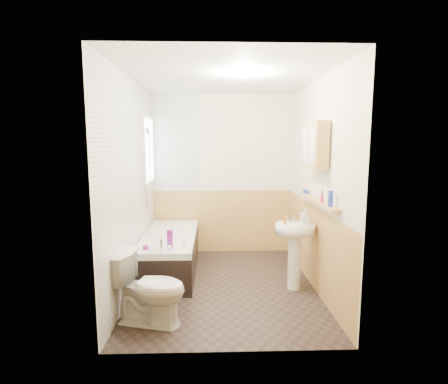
{
  "coord_description": "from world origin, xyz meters",
  "views": [
    {
      "loc": [
        -0.14,
        -4.13,
        1.75
      ],
      "look_at": [
        0.0,
        0.15,
        1.15
      ],
      "focal_mm": 28.0,
      "sensor_mm": 36.0,
      "label": 1
    }
  ],
  "objects_px": {
    "toilet": "(149,288)",
    "bathtub": "(170,252)",
    "sink": "(295,242)",
    "medicine_cabinet": "(315,145)",
    "pine_shelf": "(316,200)"
  },
  "relations": [
    {
      "from": "toilet",
      "to": "sink",
      "type": "height_order",
      "value": "sink"
    },
    {
      "from": "bathtub",
      "to": "sink",
      "type": "relative_size",
      "value": 1.87
    },
    {
      "from": "bathtub",
      "to": "toilet",
      "type": "xyz_separation_m",
      "value": [
        -0.03,
        -1.39,
        0.08
      ]
    },
    {
      "from": "toilet",
      "to": "bathtub",
      "type": "bearing_deg",
      "value": 12.98
    },
    {
      "from": "toilet",
      "to": "medicine_cabinet",
      "type": "xyz_separation_m",
      "value": [
        1.77,
        0.67,
        1.38
      ]
    },
    {
      "from": "toilet",
      "to": "pine_shelf",
      "type": "relative_size",
      "value": 0.57
    },
    {
      "from": "bathtub",
      "to": "medicine_cabinet",
      "type": "relative_size",
      "value": 3.0
    },
    {
      "from": "bathtub",
      "to": "toilet",
      "type": "height_order",
      "value": "toilet"
    },
    {
      "from": "toilet",
      "to": "sink",
      "type": "relative_size",
      "value": 0.79
    },
    {
      "from": "sink",
      "to": "pine_shelf",
      "type": "height_order",
      "value": "pine_shelf"
    },
    {
      "from": "pine_shelf",
      "to": "medicine_cabinet",
      "type": "height_order",
      "value": "medicine_cabinet"
    },
    {
      "from": "toilet",
      "to": "medicine_cabinet",
      "type": "relative_size",
      "value": 1.27
    },
    {
      "from": "sink",
      "to": "pine_shelf",
      "type": "bearing_deg",
      "value": -39.14
    },
    {
      "from": "toilet",
      "to": "pine_shelf",
      "type": "xyz_separation_m",
      "value": [
        1.8,
        0.63,
        0.75
      ]
    },
    {
      "from": "bathtub",
      "to": "medicine_cabinet",
      "type": "bearing_deg",
      "value": -22.38
    }
  ]
}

